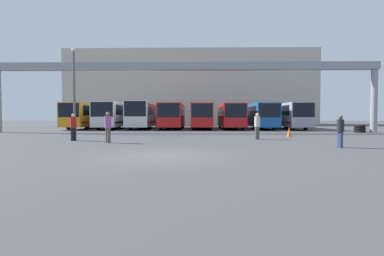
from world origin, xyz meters
name	(u,v)px	position (x,y,z in m)	size (l,w,h in m)	color
ground_plane	(163,156)	(0.00, 0.00, 0.00)	(200.00, 200.00, 0.00)	#47474C
building_backdrop	(191,90)	(0.00, 46.03, 6.63)	(44.38, 12.00, 13.27)	#B7B2A3
overhead_gantry	(184,72)	(0.00, 16.69, 5.63)	(35.92, 0.80, 6.55)	gray
bus_slot_0	(88,115)	(-12.39, 25.60, 1.76)	(2.47, 11.12, 3.05)	orange
bus_slot_1	(116,114)	(-8.85, 25.38, 1.82)	(2.61, 10.67, 3.15)	silver
bus_slot_2	(145,114)	(-5.31, 25.75, 1.87)	(2.55, 11.42, 3.25)	silver
bus_slot_3	(173,115)	(-1.77, 25.27, 1.74)	(2.60, 10.45, 3.01)	red
bus_slot_4	(201,115)	(1.77, 26.02, 1.72)	(2.44, 11.94, 2.98)	red
bus_slot_5	(231,115)	(5.31, 25.06, 1.71)	(2.51, 10.04, 2.96)	red
bus_slot_6	(259,115)	(8.85, 25.47, 1.72)	(2.51, 10.85, 2.98)	#1959A5
bus_slot_7	(288,115)	(12.39, 25.56, 1.76)	(2.51, 11.04, 3.05)	#999EA5
pedestrian_near_left	(340,130)	(8.21, 3.16, 0.83)	(0.33, 0.33, 1.57)	navy
pedestrian_far_center	(73,126)	(-6.42, 7.03, 0.89)	(0.35, 0.35, 1.68)	black
pedestrian_near_right	(108,126)	(-3.80, 5.53, 0.94)	(0.37, 0.37, 1.77)	brown
pedestrian_mid_right	(257,125)	(5.24, 8.37, 0.93)	(0.36, 0.36, 1.74)	brown
traffic_cone	(289,132)	(8.15, 11.01, 0.35)	(0.36, 0.36, 0.71)	orange
tire_stack	(360,129)	(16.66, 17.16, 0.36)	(1.04, 1.04, 0.72)	black
lamp_post	(74,87)	(-9.28, 14.12, 4.04)	(0.36, 0.36, 7.37)	#595B60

